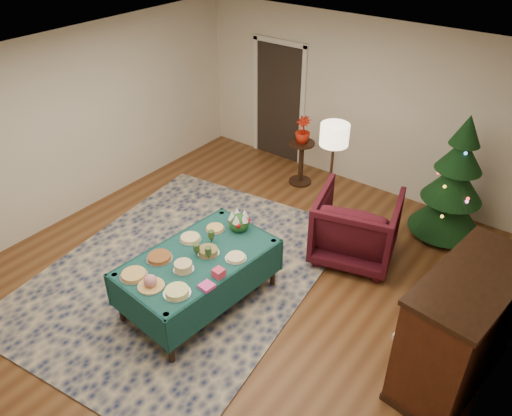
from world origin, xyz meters
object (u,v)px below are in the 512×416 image
Objects in this scene: gift_box at (219,273)px; side_table at (301,163)px; armchair at (357,224)px; potted_plant at (303,136)px; piano at (460,329)px; buffet_table at (198,266)px; floor_lamp at (334,141)px; christmas_tree at (454,184)px.

side_table is (-1.03, 3.29, -0.39)m from gift_box.
armchair is (0.63, 2.04, -0.22)m from gift_box.
potted_plant is 4.15m from piano.
gift_box is 2.15m from armchair.
buffet_table is 1.18× the size of piano.
side_table is at bearing 0.00° from potted_plant.
potted_plant is 0.27× the size of piano.
buffet_table is 0.47m from gift_box.
gift_box is (0.42, -0.11, 0.19)m from buffet_table.
piano is (2.37, -1.59, -0.72)m from floor_lamp.
side_table is (-1.66, 1.25, -0.17)m from armchair.
christmas_tree is at bearing -137.55° from armchair.
christmas_tree is (2.46, 0.01, 0.46)m from side_table.
piano is at bearing 130.51° from armchair.
christmas_tree is (0.80, 1.26, 0.30)m from armchair.
side_table is 1.71× the size of potted_plant.
christmas_tree is at bearing 0.31° from potted_plant.
potted_plant reaches higher than gift_box.
buffet_table is 1.18× the size of floor_lamp.
side_table is at bearing 140.29° from floor_lamp.
floor_lamp reaches higher than armchair.
christmas_tree is at bearing 66.55° from gift_box.
gift_box is at bearing -113.45° from christmas_tree.
side_table is 0.46× the size of piano.
armchair reaches higher than side_table.
buffet_table is at bearing -164.58° from piano.
buffet_table is 2.86m from piano.
buffet_table is 16.87× the size of gift_box.
side_table is 2.50m from christmas_tree.
piano is at bearing -33.82° from floor_lamp.
floor_lamp reaches higher than gift_box.
gift_box is 0.26× the size of potted_plant.
gift_box is 2.50m from piano.
piano is (0.91, -2.43, -0.18)m from christmas_tree.
gift_box is at bearing -159.59° from piano.
gift_box is 0.11× the size of armchair.
side_table is at bearing -179.69° from christmas_tree.
gift_box is 0.06× the size of christmas_tree.
floor_lamp is at bearing -150.04° from christmas_tree.
potted_plant reaches higher than side_table.
floor_lamp is (-0.03, 2.46, 0.62)m from gift_box.
armchair reaches higher than buffet_table.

